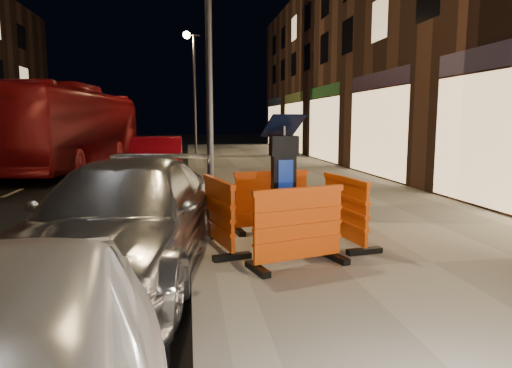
{
  "coord_description": "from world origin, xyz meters",
  "views": [
    {
      "loc": [
        -0.16,
        -5.4,
        2.01
      ],
      "look_at": [
        0.8,
        1.0,
        1.1
      ],
      "focal_mm": 32.0,
      "sensor_mm": 36.0,
      "label": 1
    }
  ],
  "objects": [
    {
      "name": "car_red",
      "position": [
        -1.13,
        9.4,
        0.0
      ],
      "size": [
        1.59,
        4.5,
        1.48
      ],
      "primitive_type": "imported",
      "rotation": [
        0.0,
        0.0,
        0.01
      ],
      "color": "#A40A18",
      "rests_on": "ground"
    },
    {
      "name": "barrier_kerbside",
      "position": [
        0.27,
        1.07,
        0.66
      ],
      "size": [
        0.83,
        1.4,
        1.02
      ],
      "primitive_type": "cube",
      "rotation": [
        0.0,
        0.0,
        1.81
      ],
      "color": "#E84E0D",
      "rests_on": "sidewalk"
    },
    {
      "name": "parking_kiosk",
      "position": [
        1.22,
        1.07,
        1.06
      ],
      "size": [
        0.68,
        0.68,
        1.83
      ],
      "primitive_type": "cube",
      "rotation": [
        0.0,
        0.0,
        0.2
      ],
      "color": "black",
      "rests_on": "sidewalk"
    },
    {
      "name": "barrier_bldgside",
      "position": [
        2.17,
        1.07,
        0.66
      ],
      "size": [
        0.75,
        1.38,
        1.02
      ],
      "primitive_type": "cube",
      "rotation": [
        0.0,
        0.0,
        1.74
      ],
      "color": "#E84E0D",
      "rests_on": "sidewalk"
    },
    {
      "name": "ground_plane",
      "position": [
        0.0,
        0.0,
        0.0
      ],
      "size": [
        120.0,
        120.0,
        0.0
      ],
      "primitive_type": "plane",
      "color": "black",
      "rests_on": "ground"
    },
    {
      "name": "street_lamp_mid",
      "position": [
        0.25,
        3.0,
        3.15
      ],
      "size": [
        0.12,
        0.12,
        6.0
      ],
      "primitive_type": "cylinder",
      "color": "#3F3F44",
      "rests_on": "sidewalk"
    },
    {
      "name": "barrier_front",
      "position": [
        1.22,
        0.12,
        0.66
      ],
      "size": [
        1.41,
        0.89,
        1.02
      ],
      "primitive_type": "cube",
      "rotation": [
        0.0,
        0.0,
        0.29
      ],
      "color": "#E84E0D",
      "rests_on": "sidewalk"
    },
    {
      "name": "car_silver",
      "position": [
        -0.99,
        0.57,
        0.0
      ],
      "size": [
        2.79,
        5.29,
        1.46
      ],
      "primitive_type": "imported",
      "rotation": [
        0.0,
        0.0,
        -0.15
      ],
      "color": "silver",
      "rests_on": "ground"
    },
    {
      "name": "sidewalk",
      "position": [
        3.0,
        0.0,
        0.07
      ],
      "size": [
        6.0,
        60.0,
        0.15
      ],
      "primitive_type": "cube",
      "color": "gray",
      "rests_on": "ground"
    },
    {
      "name": "kerb",
      "position": [
        0.0,
        0.0,
        0.07
      ],
      "size": [
        0.3,
        60.0,
        0.15
      ],
      "primitive_type": "cube",
      "color": "slate",
      "rests_on": "ground"
    },
    {
      "name": "bus_doubledecker",
      "position": [
        -4.9,
        14.39,
        0.0
      ],
      "size": [
        4.01,
        12.28,
        3.36
      ],
      "primitive_type": "imported",
      "rotation": [
        0.0,
        0.0,
        -0.1
      ],
      "color": "maroon",
      "rests_on": "ground"
    },
    {
      "name": "street_lamp_far",
      "position": [
        0.25,
        18.0,
        3.15
      ],
      "size": [
        0.12,
        0.12,
        6.0
      ],
      "primitive_type": "cylinder",
      "color": "#3F3F44",
      "rests_on": "sidewalk"
    },
    {
      "name": "barrier_back",
      "position": [
        1.22,
        2.02,
        0.66
      ],
      "size": [
        1.37,
        0.73,
        1.02
      ],
      "primitive_type": "cube",
      "rotation": [
        0.0,
        0.0,
        0.15
      ],
      "color": "#E84E0D",
      "rests_on": "sidewalk"
    }
  ]
}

